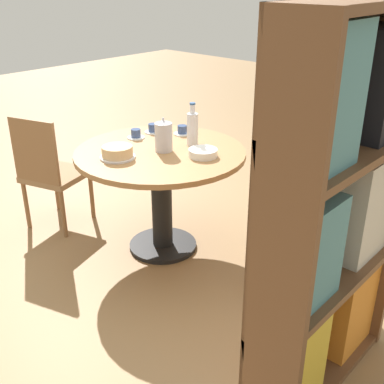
# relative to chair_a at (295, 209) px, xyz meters

# --- Properties ---
(ground_plane) EXTENTS (14.00, 14.00, 0.00)m
(ground_plane) POSITION_rel_chair_a_xyz_m (0.35, -0.86, -0.47)
(ground_plane) COLOR #937047
(dining_table) EXTENTS (1.16, 1.16, 0.76)m
(dining_table) POSITION_rel_chair_a_xyz_m (0.35, -0.86, 0.12)
(dining_table) COLOR black
(dining_table) RESTS_ON ground_plane
(chair_a) EXTENTS (0.53, 0.53, 0.91)m
(chair_a) POSITION_rel_chair_a_xyz_m (0.00, 0.00, 0.00)
(chair_a) COLOR olive
(chair_a) RESTS_ON ground_plane
(chair_b) EXTENTS (0.53, 0.53, 0.91)m
(chair_b) POSITION_rel_chair_a_xyz_m (0.69, -1.73, 0.00)
(chair_b) COLOR olive
(chair_b) RESTS_ON ground_plane
(bookshelf) EXTENTS (0.93, 0.28, 1.77)m
(bookshelf) POSITION_rel_chair_a_xyz_m (0.70, 0.57, 0.39)
(bookshelf) COLOR brown
(bookshelf) RESTS_ON ground_plane
(coffee_pot) EXTENTS (0.12, 0.12, 0.23)m
(coffee_pot) POSITION_rel_chair_a_xyz_m (0.34, -0.84, 0.39)
(coffee_pot) COLOR silver
(coffee_pot) RESTS_ON dining_table
(water_bottle) EXTENTS (0.08, 0.08, 0.30)m
(water_bottle) POSITION_rel_chair_a_xyz_m (0.12, -0.78, 0.41)
(water_bottle) COLOR silver
(water_bottle) RESTS_ON dining_table
(cake_main) EXTENTS (0.23, 0.23, 0.08)m
(cake_main) POSITION_rel_chair_a_xyz_m (0.64, -0.96, 0.32)
(cake_main) COLOR silver
(cake_main) RESTS_ON dining_table
(cup_a) EXTENTS (0.13, 0.13, 0.07)m
(cup_a) POSITION_rel_chair_a_xyz_m (-0.01, -1.00, 0.31)
(cup_a) COLOR silver
(cup_a) RESTS_ON dining_table
(cup_b) EXTENTS (0.13, 0.13, 0.07)m
(cup_b) POSITION_rel_chair_a_xyz_m (0.11, -1.19, 0.31)
(cup_b) COLOR silver
(cup_b) RESTS_ON dining_table
(cup_c) EXTENTS (0.13, 0.13, 0.07)m
(cup_c) POSITION_rel_chair_a_xyz_m (0.28, -1.18, 0.31)
(cup_c) COLOR silver
(cup_c) RESTS_ON dining_table
(plate_stack) EXTENTS (0.19, 0.19, 0.05)m
(plate_stack) POSITION_rel_chair_a_xyz_m (0.24, -0.57, 0.31)
(plate_stack) COLOR white
(plate_stack) RESTS_ON dining_table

